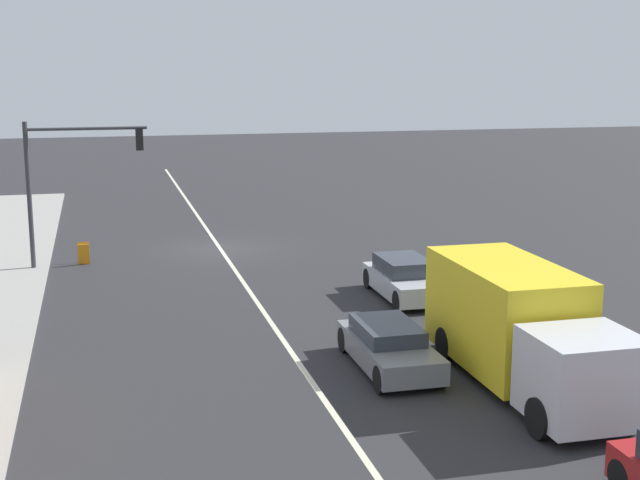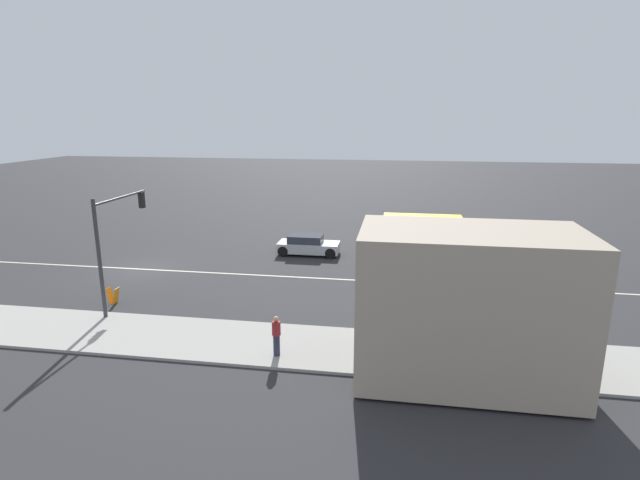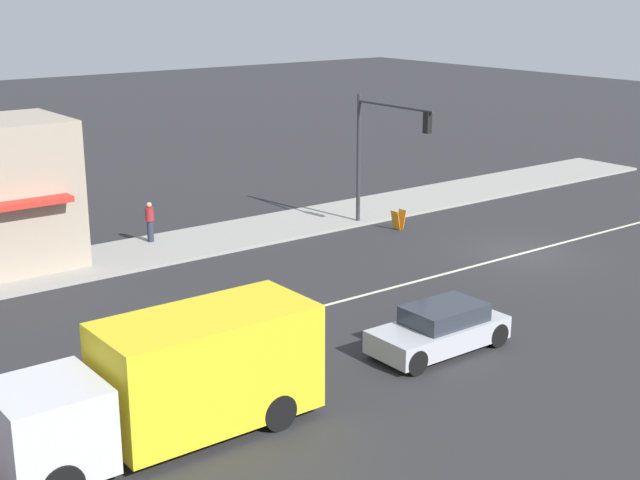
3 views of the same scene
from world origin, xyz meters
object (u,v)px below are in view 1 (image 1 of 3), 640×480
at_px(delivery_truck, 521,327).
at_px(suv_grey, 389,347).
at_px(traffic_signal_main, 67,169).
at_px(sedan_silver, 405,279).
at_px(warning_aframe_sign, 84,253).

xyz_separation_m(delivery_truck, suv_grey, (2.80, -1.86, -0.87)).
xyz_separation_m(traffic_signal_main, delivery_truck, (-11.12, 15.88, -2.43)).
bearing_deg(sedan_silver, delivery_truck, 90.00).
height_order(traffic_signal_main, sedan_silver, traffic_signal_main).
xyz_separation_m(delivery_truck, sedan_silver, (-0.00, -8.54, -0.81)).
bearing_deg(sedan_silver, suv_grey, 67.26).
height_order(delivery_truck, suv_grey, delivery_truck).
distance_m(traffic_signal_main, sedan_silver, 13.72).
distance_m(traffic_signal_main, warning_aframe_sign, 3.57).
distance_m(traffic_signal_main, delivery_truck, 19.54).
xyz_separation_m(warning_aframe_sign, delivery_truck, (-10.68, 16.59, 1.04)).
bearing_deg(warning_aframe_sign, sedan_silver, 142.96).
xyz_separation_m(traffic_signal_main, sedan_silver, (-11.12, 7.35, -3.24)).
bearing_deg(suv_grey, warning_aframe_sign, -61.87).
height_order(traffic_signal_main, suv_grey, traffic_signal_main).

